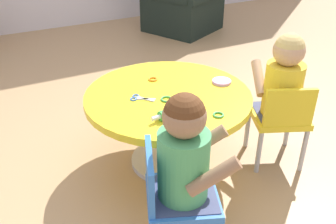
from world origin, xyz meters
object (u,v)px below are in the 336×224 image
at_px(seated_child_right, 284,78).
at_px(armchair_dark, 187,4).
at_px(craft_table, 168,110).
at_px(rolling_pin, 172,112).
at_px(child_chair_right, 280,118).
at_px(seated_child_left, 185,152).
at_px(craft_scissors, 139,98).
at_px(child_chair_left, 174,196).

height_order(seated_child_right, armchair_dark, armchair_dark).
relative_size(craft_table, rolling_pin, 3.97).
bearing_deg(craft_table, child_chair_right, -25.98).
xyz_separation_m(child_chair_right, rolling_pin, (-0.67, 0.05, 0.18)).
bearing_deg(child_chair_right, armchair_dark, 72.95).
relative_size(craft_table, child_chair_right, 1.71).
xyz_separation_m(seated_child_left, armchair_dark, (1.55, 2.75, -0.22)).
bearing_deg(rolling_pin, craft_scissors, 105.64).
distance_m(rolling_pin, craft_scissors, 0.26).
bearing_deg(rolling_pin, craft_table, 67.71).
distance_m(seated_child_left, child_chair_right, 0.89).
xyz_separation_m(rolling_pin, craft_scissors, (-0.07, 0.25, -0.02)).
distance_m(craft_table, armchair_dark, 2.53).
relative_size(seated_child_left, rolling_pin, 2.21).
bearing_deg(seated_child_left, child_chair_left, 158.77).
xyz_separation_m(child_chair_right, craft_scissors, (-0.74, 0.30, 0.16)).
bearing_deg(child_chair_left, craft_scissors, 80.41).
xyz_separation_m(child_chair_left, armchair_dark, (1.58, 2.74, 0.00)).
bearing_deg(child_chair_right, craft_table, 154.02).
relative_size(armchair_dark, rolling_pin, 4.15).
xyz_separation_m(seated_child_left, child_chair_right, (0.80, 0.32, -0.23)).
bearing_deg(craft_scissors, seated_child_left, -95.97).
relative_size(child_chair_left, seated_child_right, 1.05).
relative_size(seated_child_right, craft_scissors, 3.80).
height_order(craft_table, child_chair_right, child_chair_right).
bearing_deg(seated_child_left, craft_scissors, 84.03).
distance_m(child_chair_left, craft_scissors, 0.63).
xyz_separation_m(craft_table, rolling_pin, (-0.09, -0.23, 0.13)).
relative_size(child_chair_right, seated_child_right, 1.05).
height_order(child_chair_left, seated_child_left, seated_child_left).
distance_m(craft_table, child_chair_right, 0.64).
bearing_deg(craft_scissors, child_chair_right, -21.97).
distance_m(child_chair_left, armchair_dark, 3.16).
distance_m(seated_child_left, rolling_pin, 0.39).
bearing_deg(seated_child_left, craft_table, 69.23).
height_order(child_chair_right, craft_scissors, child_chair_right).
height_order(child_chair_left, armchair_dark, armchair_dark).
xyz_separation_m(child_chair_left, seated_child_left, (0.04, -0.01, 0.23)).
height_order(child_chair_right, rolling_pin, child_chair_right).
bearing_deg(rolling_pin, armchair_dark, 59.28).
relative_size(seated_child_right, armchair_dark, 0.53).
distance_m(child_chair_left, seated_child_right, 0.95).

